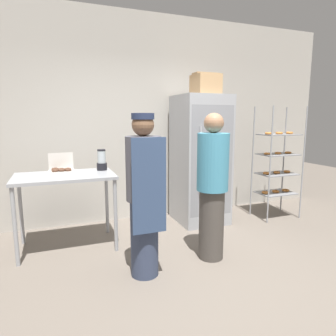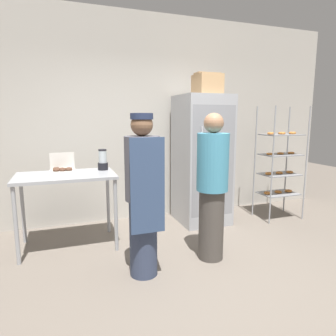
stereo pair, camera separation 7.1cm
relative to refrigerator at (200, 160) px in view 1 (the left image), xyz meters
name	(u,v)px [view 1 (the left image)]	position (x,y,z in m)	size (l,w,h in m)	color
ground_plane	(209,281)	(-0.71, -1.62, -0.94)	(14.00, 14.00, 0.00)	#6B6056
back_wall	(144,119)	(-0.71, 0.53, 0.60)	(6.40, 0.12, 3.08)	#B7B2A8
refrigerator	(200,160)	(0.00, 0.00, 0.00)	(0.70, 0.78, 1.88)	#9EA0A5
baking_rack	(277,164)	(1.21, -0.26, -0.09)	(0.64, 0.44, 1.73)	#93969B
prep_counter	(65,183)	(-1.93, -0.31, -0.15)	(1.13, 0.70, 0.90)	#9EA0A5
donut_box	(61,171)	(-1.96, -0.30, 0.01)	(0.29, 0.21, 0.25)	silver
blender_pitcher	(102,161)	(-1.47, -0.15, 0.07)	(0.13, 0.13, 0.27)	black
cardboard_storage_box	(206,84)	(0.03, -0.07, 1.08)	(0.35, 0.35, 0.30)	tan
person_baker	(144,194)	(-1.24, -1.27, -0.11)	(0.34, 0.36, 1.60)	#333D56
person_customer	(212,186)	(-0.44, -1.17, -0.12)	(0.34, 0.34, 1.61)	#47423D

